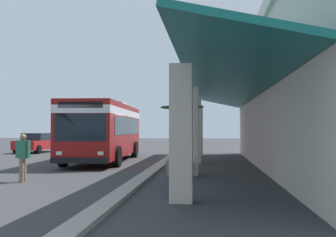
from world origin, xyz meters
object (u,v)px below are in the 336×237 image
Objects in this scene: transit_bus at (105,128)px; parked_sedan_red at (38,143)px; pedestrian at (23,155)px; potted_palm at (179,160)px.

transit_bus reaches higher than parked_sedan_red.
transit_bus is 10.74m from parked_sedan_red.
transit_bus is 9.46m from pedestrian.
pedestrian reaches higher than parked_sedan_red.
parked_sedan_red is 18.56m from pedestrian.
potted_palm is (6.87, 4.61, -1.24)m from transit_bus.
pedestrian is (17.33, 6.64, 0.15)m from parked_sedan_red.
pedestrian is at bearing -63.77° from potted_palm.
potted_palm is (14.81, 11.77, -0.14)m from parked_sedan_red.
pedestrian is (9.40, -0.51, -0.95)m from transit_bus.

